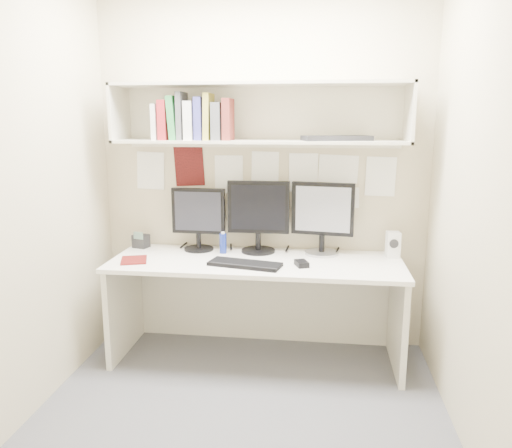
# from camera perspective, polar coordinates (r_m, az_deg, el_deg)

# --- Properties ---
(floor) EXTENTS (2.40, 2.00, 0.01)m
(floor) POSITION_cam_1_polar(r_m,az_deg,el_deg) (3.15, -1.57, -20.29)
(floor) COLOR #4E4D53
(floor) RESTS_ON ground
(wall_back) EXTENTS (2.40, 0.02, 2.60)m
(wall_back) POSITION_cam_1_polar(r_m,az_deg,el_deg) (3.68, 0.74, 5.96)
(wall_back) COLOR #BAAE8E
(wall_back) RESTS_ON ground
(wall_front) EXTENTS (2.40, 0.02, 2.60)m
(wall_front) POSITION_cam_1_polar(r_m,az_deg,el_deg) (1.73, -6.93, -0.83)
(wall_front) COLOR #BAAE8E
(wall_front) RESTS_ON ground
(wall_left) EXTENTS (0.02, 2.00, 2.60)m
(wall_left) POSITION_cam_1_polar(r_m,az_deg,el_deg) (3.12, -24.10, 3.86)
(wall_left) COLOR #BAAE8E
(wall_left) RESTS_ON ground
(wall_right) EXTENTS (0.02, 2.00, 2.60)m
(wall_right) POSITION_cam_1_polar(r_m,az_deg,el_deg) (2.78, 23.59, 3.03)
(wall_right) COLOR #BAAE8E
(wall_right) RESTS_ON ground
(desk) EXTENTS (2.00, 0.70, 0.73)m
(desk) POSITION_cam_1_polar(r_m,az_deg,el_deg) (3.56, 0.04, -9.74)
(desk) COLOR white
(desk) RESTS_ON floor
(overhead_hutch) EXTENTS (2.00, 0.38, 0.40)m
(overhead_hutch) POSITION_cam_1_polar(r_m,az_deg,el_deg) (3.52, 0.49, 12.54)
(overhead_hutch) COLOR beige
(overhead_hutch) RESTS_ON wall_back
(pinned_papers) EXTENTS (1.92, 0.01, 0.48)m
(pinned_papers) POSITION_cam_1_polar(r_m,az_deg,el_deg) (3.68, 0.73, 5.18)
(pinned_papers) COLOR white
(pinned_papers) RESTS_ON wall_back
(monitor_left) EXTENTS (0.40, 0.22, 0.46)m
(monitor_left) POSITION_cam_1_polar(r_m,az_deg,el_deg) (3.68, -6.60, 0.86)
(monitor_left) COLOR black
(monitor_left) RESTS_ON desk
(monitor_center) EXTENTS (0.45, 0.25, 0.52)m
(monitor_center) POSITION_cam_1_polar(r_m,az_deg,el_deg) (3.60, 0.27, 1.13)
(monitor_center) COLOR black
(monitor_center) RESTS_ON desk
(monitor_right) EXTENTS (0.44, 0.24, 0.52)m
(monitor_right) POSITION_cam_1_polar(r_m,az_deg,el_deg) (3.57, 7.61, 0.91)
(monitor_right) COLOR #A5A5AA
(monitor_right) RESTS_ON desk
(keyboard) EXTENTS (0.50, 0.27, 0.02)m
(keyboard) POSITION_cam_1_polar(r_m,az_deg,el_deg) (3.31, -1.28, -4.61)
(keyboard) COLOR black
(keyboard) RESTS_ON desk
(mouse) EXTENTS (0.11, 0.13, 0.04)m
(mouse) POSITION_cam_1_polar(r_m,az_deg,el_deg) (3.31, 5.23, -4.53)
(mouse) COLOR black
(mouse) RESTS_ON desk
(speaker) EXTENTS (0.10, 0.10, 0.18)m
(speaker) POSITION_cam_1_polar(r_m,az_deg,el_deg) (3.62, 15.37, -2.28)
(speaker) COLOR silver
(speaker) RESTS_ON desk
(blue_bottle) EXTENTS (0.05, 0.05, 0.16)m
(blue_bottle) POSITION_cam_1_polar(r_m,az_deg,el_deg) (3.61, -3.79, -2.19)
(blue_bottle) COLOR navy
(blue_bottle) RESTS_ON desk
(maroon_notebook) EXTENTS (0.23, 0.25, 0.01)m
(maroon_notebook) POSITION_cam_1_polar(r_m,az_deg,el_deg) (3.52, -13.78, -4.02)
(maroon_notebook) COLOR #5A110F
(maroon_notebook) RESTS_ON desk
(desk_phone) EXTENTS (0.13, 0.12, 0.13)m
(desk_phone) POSITION_cam_1_polar(r_m,az_deg,el_deg) (3.86, -13.02, -1.89)
(desk_phone) COLOR black
(desk_phone) RESTS_ON desk
(book_stack) EXTENTS (0.54, 0.20, 0.32)m
(book_stack) POSITION_cam_1_polar(r_m,az_deg,el_deg) (3.50, -7.15, 11.78)
(book_stack) COLOR silver
(book_stack) RESTS_ON overhead_hutch
(hutch_tray) EXTENTS (0.49, 0.30, 0.03)m
(hutch_tray) POSITION_cam_1_polar(r_m,az_deg,el_deg) (3.42, 9.21, 9.66)
(hutch_tray) COLOR black
(hutch_tray) RESTS_ON overhead_hutch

